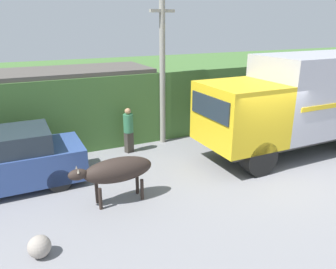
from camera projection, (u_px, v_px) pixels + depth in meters
name	position (u px, v px, depth m)	size (l,w,h in m)	color
ground_plane	(262.00, 173.00, 10.11)	(60.00, 60.00, 0.00)	gray
hillside_embankment	(164.00, 90.00, 15.71)	(32.00, 6.18, 2.64)	#426B33
building_backdrop	(75.00, 106.00, 12.39)	(5.65, 2.70, 2.79)	#B2BCAD
cargo_truck	(305.00, 100.00, 11.29)	(7.35, 2.36, 3.38)	#2D2D2D
brown_cow	(117.00, 171.00, 8.21)	(2.12, 0.63, 1.20)	#2D231E
parked_suv	(4.00, 162.00, 8.92)	(4.24, 1.83, 1.64)	#334C8C
pedestrian_on_hill	(128.00, 128.00, 11.44)	(0.45, 0.45, 1.61)	#38332D
utility_pole	(162.00, 68.00, 11.80)	(0.90, 0.21, 5.42)	gray
roadside_rock	(39.00, 247.00, 6.42)	(0.45, 0.45, 0.45)	gray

